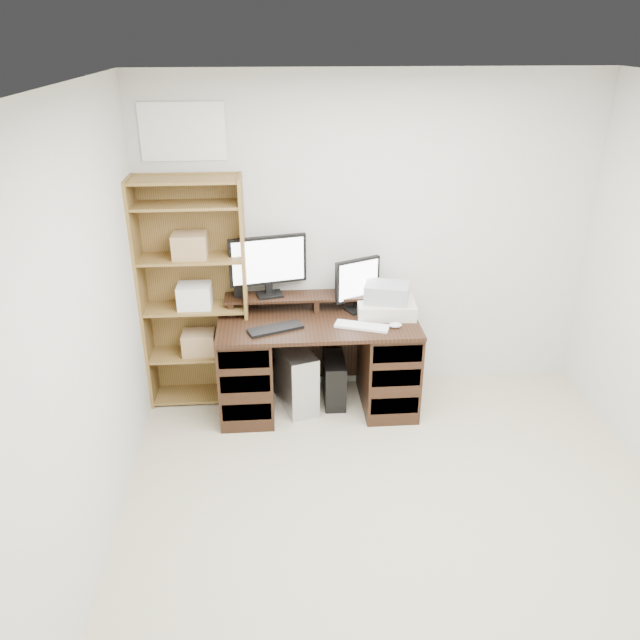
{
  "coord_description": "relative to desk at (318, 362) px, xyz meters",
  "views": [
    {
      "loc": [
        -0.74,
        -2.58,
        2.74
      ],
      "look_at": [
        -0.43,
        1.43,
        0.85
      ],
      "focal_mm": 35.0,
      "sensor_mm": 36.0,
      "label": 1
    }
  ],
  "objects": [
    {
      "name": "mouse",
      "position": [
        0.56,
        -0.17,
        0.38
      ],
      "size": [
        0.11,
        0.1,
        0.04
      ],
      "primitive_type": "ellipsoid",
      "rotation": [
        0.0,
        0.0,
        -0.37
      ],
      "color": "silver",
      "rests_on": "desk"
    },
    {
      "name": "printer",
      "position": [
        0.53,
        0.07,
        0.42
      ],
      "size": [
        0.46,
        0.36,
        0.11
      ],
      "primitive_type": "cube",
      "rotation": [
        0.0,
        0.0,
        -0.08
      ],
      "color": "beige",
      "rests_on": "desk"
    },
    {
      "name": "tower_black",
      "position": [
        0.13,
        0.05,
        -0.2
      ],
      "size": [
        0.17,
        0.38,
        0.38
      ],
      "rotation": [
        0.0,
        0.0,
        -0.01
      ],
      "color": "black",
      "rests_on": "ground"
    },
    {
      "name": "bookshelf",
      "position": [
        -0.92,
        0.21,
        0.53
      ],
      "size": [
        0.8,
        0.3,
        1.8
      ],
      "color": "olive",
      "rests_on": "ground"
    },
    {
      "name": "keyboard_white",
      "position": [
        0.31,
        -0.15,
        0.37
      ],
      "size": [
        0.41,
        0.24,
        0.02
      ],
      "primitive_type": "cube",
      "rotation": [
        0.0,
        0.0,
        -0.34
      ],
      "color": "white",
      "rests_on": "desk"
    },
    {
      "name": "riser_shelf",
      "position": [
        0.0,
        0.21,
        0.45
      ],
      "size": [
        1.4,
        0.22,
        0.12
      ],
      "color": "black",
      "rests_on": "desk"
    },
    {
      "name": "monitor_wide",
      "position": [
        -0.36,
        0.24,
        0.74
      ],
      "size": [
        0.58,
        0.2,
        0.47
      ],
      "rotation": [
        0.0,
        0.0,
        0.22
      ],
      "color": "black",
      "rests_on": "riser_shelf"
    },
    {
      "name": "desk",
      "position": [
        0.0,
        0.0,
        0.0
      ],
      "size": [
        1.5,
        0.7,
        0.75
      ],
      "color": "black",
      "rests_on": "ground"
    },
    {
      "name": "basket",
      "position": [
        0.53,
        0.07,
        0.54
      ],
      "size": [
        0.37,
        0.31,
        0.14
      ],
      "primitive_type": "cube",
      "rotation": [
        0.0,
        0.0,
        -0.26
      ],
      "color": "#989EA2",
      "rests_on": "printer"
    },
    {
      "name": "speaker",
      "position": [
        -0.58,
        0.24,
        0.59
      ],
      "size": [
        0.1,
        0.1,
        0.22
      ],
      "primitive_type": "cube",
      "rotation": [
        0.0,
        0.0,
        0.13
      ],
      "color": "black",
      "rests_on": "riser_shelf"
    },
    {
      "name": "tower_silver",
      "position": [
        -0.18,
        0.03,
        -0.14
      ],
      "size": [
        0.36,
        0.54,
        0.5
      ],
      "primitive_type": "cube",
      "rotation": [
        0.0,
        0.0,
        0.3
      ],
      "color": "#B4B7BC",
      "rests_on": "ground"
    },
    {
      "name": "monitor_small",
      "position": [
        0.32,
        0.17,
        0.59
      ],
      "size": [
        0.36,
        0.21,
        0.42
      ],
      "rotation": [
        0.0,
        0.0,
        0.43
      ],
      "color": "black",
      "rests_on": "desk"
    },
    {
      "name": "room",
      "position": [
        0.42,
        -1.64,
        0.86
      ],
      "size": [
        3.54,
        4.04,
        2.54
      ],
      "color": "#BFB392",
      "rests_on": "ground"
    },
    {
      "name": "keyboard_black",
      "position": [
        -0.32,
        -0.15,
        0.37
      ],
      "size": [
        0.42,
        0.27,
        0.02
      ],
      "primitive_type": "cube",
      "rotation": [
        0.0,
        0.0,
        0.36
      ],
      "color": "black",
      "rests_on": "desk"
    }
  ]
}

